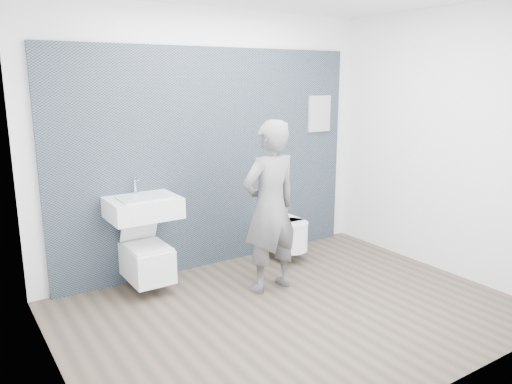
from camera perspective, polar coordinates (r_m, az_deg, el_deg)
ground at (r=4.71m, az=4.11°, el=-13.35°), size 4.00×4.00×0.00m
room_shell at (r=4.24m, az=4.49°, el=8.25°), size 4.00×4.00×4.00m
tile_wall at (r=5.84m, az=-4.72°, el=-7.97°), size 3.60×0.06×2.40m
washbasin at (r=4.98m, az=-12.79°, el=-1.68°), size 0.67×0.50×0.50m
toilet_square at (r=5.11m, az=-12.37°, el=-7.62°), size 0.39×0.57×0.73m
toilet_rounded at (r=5.84m, az=3.37°, el=-4.74°), size 0.37×0.63×0.34m
info_placard at (r=6.60m, az=6.84°, el=-5.55°), size 0.33×0.03×0.44m
visitor at (r=4.86m, az=1.61°, el=-1.73°), size 0.64×0.44×1.70m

